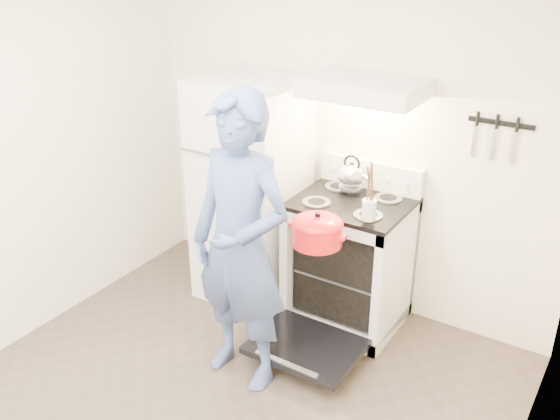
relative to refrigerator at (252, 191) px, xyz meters
The scene contains 14 objects.
back_wall 0.79m from the refrigerator, 31.11° to the left, with size 3.20×0.02×2.50m, color #F2E6CB.
refrigerator is the anchor object (origin of this frame).
stove_body 0.90m from the refrigerator, ahead, with size 0.76×0.65×0.92m, color silver.
cooktop 0.81m from the refrigerator, ahead, with size 0.76×0.65×0.03m, color black.
backsplash 0.89m from the refrigerator, 20.94° to the left, with size 0.76×0.07×0.20m, color silver.
oven_door 1.23m from the refrigerator, 35.13° to the right, with size 0.70×0.54×0.04m, color black.
oven_rack 0.91m from the refrigerator, ahead, with size 0.60×0.52×0.01m, color slate.
range_hood 1.19m from the refrigerator, ahead, with size 0.76×0.50×0.12m, color silver.
knife_strip 1.81m from the refrigerator, 11.61° to the left, with size 0.40×0.02×0.03m, color black.
pizza_stone 0.97m from the refrigerator, ahead, with size 0.30×0.30×0.02m, color #8A6D4F.
tea_kettle 0.78m from the refrigerator, 11.42° to the left, with size 0.23×0.19×0.27m, color silver, non-canonical shape.
utensil_jar 1.09m from the refrigerator, 12.66° to the right, with size 0.09×0.09×0.13m, color silver.
person 1.02m from the refrigerator, 58.99° to the right, with size 0.68×0.45×1.86m, color #374A7F.
dutch_oven 1.02m from the refrigerator, 32.55° to the right, with size 0.37×0.30×0.24m, color red, non-canonical shape.
Camera 1 is at (1.87, -2.03, 2.67)m, focal length 40.00 mm.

